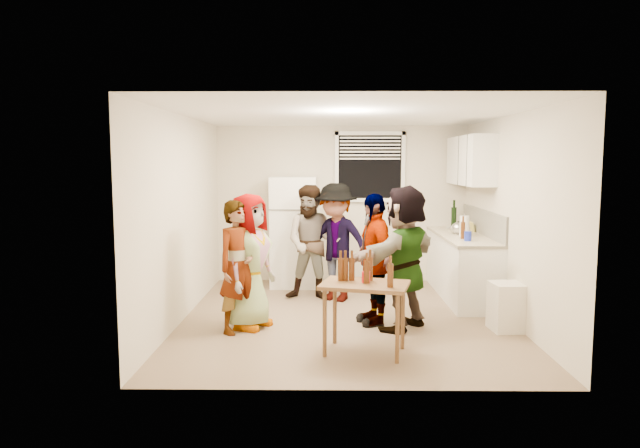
{
  "coord_description": "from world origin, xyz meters",
  "views": [
    {
      "loc": [
        -0.23,
        -6.92,
        1.94
      ],
      "look_at": [
        -0.32,
        0.24,
        1.15
      ],
      "focal_mm": 32.0,
      "sensor_mm": 36.0,
      "label": 1
    }
  ],
  "objects_px": {
    "beer_bottle_counter": "(463,239)",
    "guest_back_right": "(336,300)",
    "serving_table": "(364,353)",
    "guest_orange": "(403,328)",
    "guest_grey": "(250,327)",
    "wine_bottle": "(453,228)",
    "guest_back_left": "(313,299)",
    "red_cup": "(366,283)",
    "guest_black": "(373,323)",
    "kettle": "(458,234)",
    "beer_bottle_table": "(370,281)",
    "blue_cup": "(468,241)",
    "guest_stripe": "(239,332)",
    "refrigerator": "(294,232)",
    "trash_bin": "(508,309)"
  },
  "relations": [
    {
      "from": "blue_cup",
      "to": "guest_grey",
      "type": "xyz_separation_m",
      "value": [
        -2.75,
        -0.91,
        -0.9
      ]
    },
    {
      "from": "trash_bin",
      "to": "serving_table",
      "type": "xyz_separation_m",
      "value": [
        -1.7,
        -0.8,
        -0.25
      ]
    },
    {
      "from": "refrigerator",
      "to": "beer_bottle_table",
      "type": "bearing_deg",
      "value": -72.59
    },
    {
      "from": "beer_bottle_table",
      "to": "guest_back_right",
      "type": "bearing_deg",
      "value": 98.56
    },
    {
      "from": "guest_back_left",
      "to": "wine_bottle",
      "type": "bearing_deg",
      "value": 31.6
    },
    {
      "from": "trash_bin",
      "to": "serving_table",
      "type": "relative_size",
      "value": 0.65
    },
    {
      "from": "serving_table",
      "to": "guest_back_right",
      "type": "distance_m",
      "value": 2.23
    },
    {
      "from": "refrigerator",
      "to": "beer_bottle_counter",
      "type": "distance_m",
      "value": 2.62
    },
    {
      "from": "serving_table",
      "to": "guest_back_right",
      "type": "xyz_separation_m",
      "value": [
        -0.26,
        2.21,
        0.0
      ]
    },
    {
      "from": "beer_bottle_counter",
      "to": "guest_grey",
      "type": "xyz_separation_m",
      "value": [
        -2.74,
        -1.13,
        -0.9
      ]
    },
    {
      "from": "wine_bottle",
      "to": "guest_back_left",
      "type": "distance_m",
      "value": 2.56
    },
    {
      "from": "beer_bottle_counter",
      "to": "guest_back_right",
      "type": "xyz_separation_m",
      "value": [
        -1.71,
        0.2,
        -0.9
      ]
    },
    {
      "from": "beer_bottle_counter",
      "to": "guest_grey",
      "type": "relative_size",
      "value": 0.14
    },
    {
      "from": "blue_cup",
      "to": "guest_orange",
      "type": "relative_size",
      "value": 0.08
    },
    {
      "from": "guest_back_left",
      "to": "guest_grey",
      "type": "bearing_deg",
      "value": -109.92
    },
    {
      "from": "guest_stripe",
      "to": "guest_back_left",
      "type": "height_order",
      "value": "guest_back_left"
    },
    {
      "from": "beer_bottle_counter",
      "to": "beer_bottle_table",
      "type": "bearing_deg",
      "value": -126.31
    },
    {
      "from": "kettle",
      "to": "red_cup",
      "type": "bearing_deg",
      "value": -117.69
    },
    {
      "from": "serving_table",
      "to": "guest_grey",
      "type": "bearing_deg",
      "value": 145.42
    },
    {
      "from": "beer_bottle_table",
      "to": "kettle",
      "type": "bearing_deg",
      "value": 58.79
    },
    {
      "from": "trash_bin",
      "to": "red_cup",
      "type": "bearing_deg",
      "value": -155.47
    },
    {
      "from": "kettle",
      "to": "guest_stripe",
      "type": "relative_size",
      "value": 0.16
    },
    {
      "from": "refrigerator",
      "to": "guest_back_left",
      "type": "xyz_separation_m",
      "value": [
        0.32,
        -0.91,
        -0.85
      ]
    },
    {
      "from": "guest_grey",
      "to": "guest_stripe",
      "type": "bearing_deg",
      "value": 177.43
    },
    {
      "from": "beer_bottle_counter",
      "to": "trash_bin",
      "type": "distance_m",
      "value": 1.4
    },
    {
      "from": "refrigerator",
      "to": "guest_grey",
      "type": "xyz_separation_m",
      "value": [
        -0.39,
        -2.28,
        -0.85
      ]
    },
    {
      "from": "guest_back_left",
      "to": "trash_bin",
      "type": "bearing_deg",
      "value": -25.44
    },
    {
      "from": "blue_cup",
      "to": "red_cup",
      "type": "bearing_deg",
      "value": -129.45
    },
    {
      "from": "blue_cup",
      "to": "serving_table",
      "type": "xyz_separation_m",
      "value": [
        -1.47,
        -1.79,
        -0.9
      ]
    },
    {
      "from": "trash_bin",
      "to": "beer_bottle_table",
      "type": "xyz_separation_m",
      "value": [
        -1.64,
        -0.68,
        0.47
      ]
    },
    {
      "from": "kettle",
      "to": "guest_back_right",
      "type": "distance_m",
      "value": 2.0
    },
    {
      "from": "beer_bottle_counter",
      "to": "guest_grey",
      "type": "distance_m",
      "value": 3.09
    },
    {
      "from": "serving_table",
      "to": "beer_bottle_table",
      "type": "relative_size",
      "value": 3.56
    },
    {
      "from": "red_cup",
      "to": "guest_black",
      "type": "height_order",
      "value": "red_cup"
    },
    {
      "from": "guest_grey",
      "to": "beer_bottle_table",
      "type": "bearing_deg",
      "value": -93.66
    },
    {
      "from": "guest_back_left",
      "to": "guest_black",
      "type": "height_order",
      "value": "guest_back_left"
    },
    {
      "from": "wine_bottle",
      "to": "beer_bottle_table",
      "type": "xyz_separation_m",
      "value": [
        -1.54,
        -3.13,
        -0.18
      ]
    },
    {
      "from": "blue_cup",
      "to": "guest_black",
      "type": "distance_m",
      "value": 1.73
    },
    {
      "from": "beer_bottle_table",
      "to": "guest_back_right",
      "type": "relative_size",
      "value": 0.15
    },
    {
      "from": "guest_back_right",
      "to": "guest_orange",
      "type": "relative_size",
      "value": 0.98
    },
    {
      "from": "beer_bottle_counter",
      "to": "serving_table",
      "type": "distance_m",
      "value": 2.64
    },
    {
      "from": "kettle",
      "to": "beer_bottle_counter",
      "type": "xyz_separation_m",
      "value": [
        -0.05,
        -0.49,
        0.0
      ]
    },
    {
      "from": "kettle",
      "to": "trash_bin",
      "type": "xyz_separation_m",
      "value": [
        0.2,
        -1.7,
        -0.65
      ]
    },
    {
      "from": "blue_cup",
      "to": "guest_stripe",
      "type": "bearing_deg",
      "value": -159.06
    },
    {
      "from": "guest_orange",
      "to": "guest_grey",
      "type": "bearing_deg",
      "value": -51.94
    },
    {
      "from": "kettle",
      "to": "beer_bottle_table",
      "type": "bearing_deg",
      "value": -117.82
    },
    {
      "from": "blue_cup",
      "to": "guest_orange",
      "type": "xyz_separation_m",
      "value": [
        -0.96,
        -0.93,
        -0.9
      ]
    },
    {
      "from": "beer_bottle_counter",
      "to": "red_cup",
      "type": "relative_size",
      "value": 2.0
    },
    {
      "from": "beer_bottle_table",
      "to": "guest_back_left",
      "type": "xyz_separation_m",
      "value": [
        -0.64,
        2.14,
        -0.72
      ]
    },
    {
      "from": "wine_bottle",
      "to": "guest_back_left",
      "type": "height_order",
      "value": "wine_bottle"
    }
  ]
}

